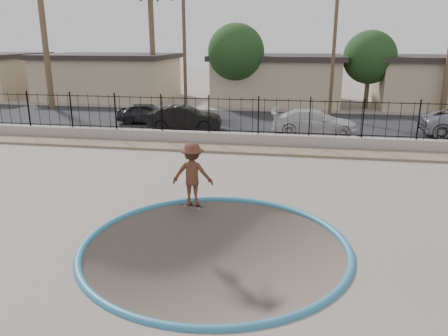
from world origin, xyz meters
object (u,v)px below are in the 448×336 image
Objects in this scene: skateboard at (193,205)px; car_b at (185,118)px; skater at (193,177)px; car_c at (315,122)px; car_a at (148,113)px.

car_b is (-3.38, 11.80, 0.68)m from skateboard.
skater reaches higher than car_c.
car_c is (10.31, -1.60, 0.05)m from car_a.
car_a is at bearing 83.45° from car_c.
skater is at bearing 163.10° from car_c.
car_a is (-6.20, 13.40, 0.63)m from skateboard.
car_b is at bearing -123.74° from car_a.
skater reaches higher than skateboard.
skater is 12.50m from car_c.
skateboard is 0.17× the size of car_c.
car_c reaches higher than skateboard.
car_b is (-3.38, 11.80, -0.27)m from skater.
skateboard is 14.78m from car_a.
skateboard is at bearing 151.16° from skater.
skater reaches higher than car_b.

